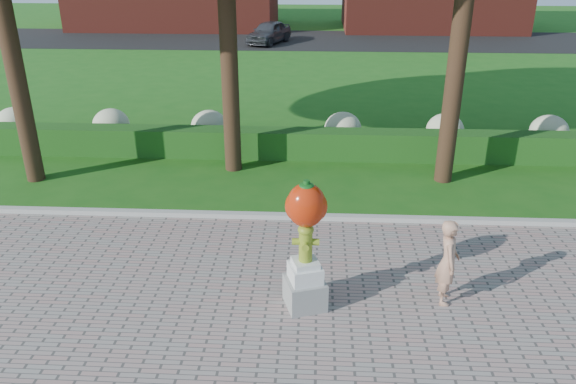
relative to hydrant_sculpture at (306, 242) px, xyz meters
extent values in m
plane|color=#1C5916|center=(-0.09, 0.20, -1.24)|extent=(100.00, 100.00, 0.00)
cube|color=#ADADA5|center=(-0.09, 3.20, -1.17)|extent=(40.00, 0.18, 0.15)
cube|color=#1B4C15|center=(-0.09, 7.20, -0.84)|extent=(24.00, 0.70, 0.80)
ellipsoid|color=beige|center=(-9.09, 8.20, -0.69)|extent=(1.10, 1.10, 0.99)
ellipsoid|color=beige|center=(-6.09, 8.20, -0.69)|extent=(1.10, 1.10, 0.99)
ellipsoid|color=beige|center=(-3.09, 8.20, -0.69)|extent=(1.10, 1.10, 0.99)
ellipsoid|color=beige|center=(0.91, 8.20, -0.69)|extent=(1.10, 1.10, 0.99)
ellipsoid|color=beige|center=(3.91, 8.20, -0.69)|extent=(1.10, 1.10, 0.99)
ellipsoid|color=beige|center=(6.91, 8.20, -0.69)|extent=(1.10, 1.10, 0.99)
cube|color=black|center=(-0.09, 28.20, -1.23)|extent=(50.00, 8.00, 0.02)
cylinder|color=black|center=(-7.09, 5.20, 2.12)|extent=(0.44, 0.44, 6.72)
cylinder|color=black|center=(-2.09, 6.20, 1.84)|extent=(0.44, 0.44, 6.16)
cylinder|color=black|center=(3.41, 5.70, 2.40)|extent=(0.44, 0.44, 7.28)
cube|color=gray|center=(0.00, 0.00, -0.95)|extent=(0.78, 0.78, 0.50)
cube|color=silver|center=(0.00, 0.00, -0.57)|extent=(0.63, 0.63, 0.28)
cube|color=silver|center=(0.00, 0.00, -0.38)|extent=(0.50, 0.50, 0.10)
cylinder|color=olive|center=(0.00, 0.00, -0.05)|extent=(0.22, 0.22, 0.56)
ellipsoid|color=olive|center=(0.00, 0.00, 0.23)|extent=(0.26, 0.26, 0.18)
cylinder|color=olive|center=(-0.16, 0.00, 0.01)|extent=(0.12, 0.11, 0.11)
cylinder|color=olive|center=(0.16, 0.00, 0.01)|extent=(0.12, 0.11, 0.11)
cylinder|color=olive|center=(0.00, -0.15, 0.01)|extent=(0.12, 0.12, 0.12)
cylinder|color=olive|center=(0.00, 0.00, 0.31)|extent=(0.08, 0.08, 0.05)
ellipsoid|color=red|center=(0.00, 0.00, 0.65)|extent=(0.62, 0.56, 0.72)
ellipsoid|color=red|center=(-0.18, 0.00, 0.63)|extent=(0.31, 0.31, 0.46)
ellipsoid|color=red|center=(0.18, 0.00, 0.63)|extent=(0.31, 0.31, 0.46)
cylinder|color=#135417|center=(0.00, 0.00, 1.01)|extent=(0.10, 0.10, 0.12)
ellipsoid|color=#135417|center=(0.00, 0.00, 0.98)|extent=(0.24, 0.24, 0.08)
imported|color=tan|center=(2.35, 0.27, -0.45)|extent=(0.41, 0.58, 1.51)
imported|color=#3A3B41|center=(-2.86, 26.73, -0.57)|extent=(2.81, 4.12, 1.30)
camera|label=1|loc=(0.13, -7.83, 4.37)|focal=35.00mm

